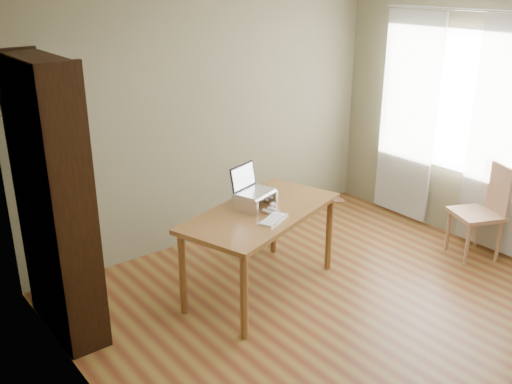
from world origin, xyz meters
name	(u,v)px	position (x,y,z in m)	size (l,w,h in m)	color
room	(393,172)	(0.03, 0.01, 1.30)	(4.04, 4.54, 2.64)	#5F2E19
bookshelf	(55,201)	(-1.83, 1.55, 1.05)	(0.30, 0.90, 2.10)	black
curtains	(452,126)	(1.92, 0.80, 1.17)	(0.03, 1.90, 2.25)	silver
desk	(261,221)	(-0.31, 1.05, 0.66)	(1.60, 1.12, 0.75)	brown
laptop_stand	(255,198)	(-0.31, 1.13, 0.83)	(0.32, 0.25, 0.13)	silver
laptop	(251,185)	(-0.31, 1.19, 0.94)	(0.36, 0.35, 0.22)	silver
keyboard	(273,219)	(-0.37, 0.83, 0.76)	(0.32, 0.23, 0.02)	silver
coaster	(339,200)	(0.35, 0.81, 0.75)	(0.11, 0.11, 0.01)	brown
cat	(253,199)	(-0.31, 1.17, 0.82)	(0.25, 0.49, 0.16)	#494239
chair	(481,206)	(1.77, 0.29, 0.50)	(0.55, 0.55, 0.93)	tan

